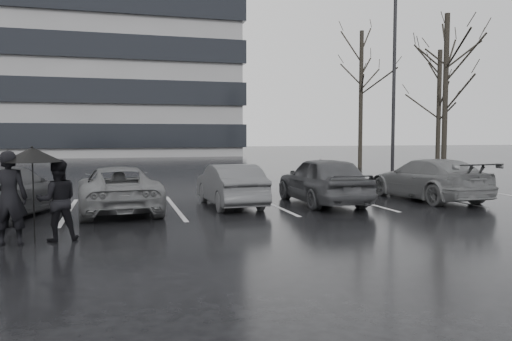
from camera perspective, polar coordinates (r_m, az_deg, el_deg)
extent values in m
plane|color=black|center=(12.23, 2.38, -5.44)|extent=(160.00, 160.00, 0.00)
imported|color=black|center=(14.79, 7.61, -1.09)|extent=(1.69, 4.14, 1.41)
imported|color=#2E2E30|center=(14.27, -2.97, -1.66)|extent=(1.42, 3.68, 1.20)
imported|color=#48484A|center=(13.71, -15.50, -2.05)|extent=(2.27, 4.42, 1.19)
imported|color=black|center=(13.71, -26.95, -2.16)|extent=(2.93, 4.72, 1.28)
imported|color=#48484A|center=(16.51, 19.02, -0.94)|extent=(2.13, 4.58, 1.29)
imported|color=black|center=(10.15, -26.39, -2.83)|extent=(0.66, 0.45, 1.75)
imported|color=black|center=(10.22, -21.75, -3.19)|extent=(0.84, 0.70, 1.55)
cylinder|color=black|center=(10.24, -24.07, -3.23)|extent=(0.02, 0.02, 1.56)
cone|color=black|center=(10.17, -24.21, 1.68)|extent=(1.07, 1.07, 0.27)
sphere|color=black|center=(10.17, -24.23, 2.44)|extent=(0.05, 0.05, 0.05)
cylinder|color=gray|center=(23.14, 15.29, -0.88)|extent=(0.48, 0.48, 0.19)
cylinder|color=black|center=(23.17, 15.49, 9.53)|extent=(0.15, 0.15, 8.59)
cube|color=#B5B5B7|center=(14.19, -20.62, -4.38)|extent=(0.12, 5.00, 0.00)
cube|color=#B5B5B7|center=(14.21, -9.27, -4.16)|extent=(0.12, 5.00, 0.00)
cube|color=#B5B5B7|center=(14.77, 1.62, -3.80)|extent=(0.12, 5.00, 0.00)
cube|color=#B5B5B7|center=(15.82, 11.37, -3.36)|extent=(0.12, 5.00, 0.00)
cube|color=#B5B5B7|center=(17.26, 19.71, -2.90)|extent=(0.12, 5.00, 0.00)
cube|color=#B5B5B7|center=(19.00, 26.63, -2.48)|extent=(0.12, 5.00, 0.00)
cylinder|color=black|center=(26.69, 20.83, 8.03)|extent=(0.26, 0.26, 8.00)
cylinder|color=black|center=(31.36, 20.16, 6.49)|extent=(0.26, 0.26, 7.00)
cylinder|color=black|center=(32.14, 11.90, 7.92)|extent=(0.26, 0.26, 8.50)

